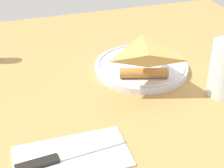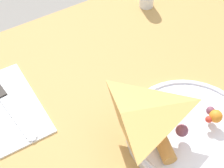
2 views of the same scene
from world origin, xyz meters
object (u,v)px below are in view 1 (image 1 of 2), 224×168
(dining_table, at_px, (140,102))
(napkin_folded, at_px, (72,156))
(butter_knife, at_px, (66,156))
(plate_pizza, at_px, (141,65))

(dining_table, height_order, napkin_folded, napkin_folded)
(dining_table, relative_size, butter_knife, 4.67)
(napkin_folded, height_order, butter_knife, butter_knife)
(plate_pizza, distance_m, butter_knife, 0.35)
(napkin_folded, bearing_deg, plate_pizza, 47.19)
(plate_pizza, bearing_deg, dining_table, 53.65)
(plate_pizza, distance_m, napkin_folded, 0.34)
(dining_table, bearing_deg, napkin_folded, -132.59)
(butter_knife, bearing_deg, dining_table, 41.18)
(dining_table, relative_size, plate_pizza, 3.97)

